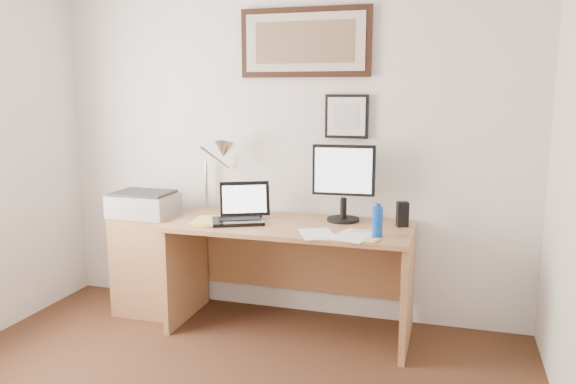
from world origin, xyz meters
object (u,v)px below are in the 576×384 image
at_px(book, 194,221).
at_px(lcd_monitor, 344,179).
at_px(printer, 144,204).
at_px(laptop, 240,213).
at_px(desk, 294,254).
at_px(side_cabinet, 154,263).
at_px(water_bottle, 377,222).

relative_size(book, lcd_monitor, 0.51).
height_order(lcd_monitor, printer, lcd_monitor).
relative_size(laptop, lcd_monitor, 0.81).
bearing_deg(laptop, desk, 17.91).
bearing_deg(desk, printer, -176.30).
bearing_deg(lcd_monitor, book, -162.21).
relative_size(side_cabinet, water_bottle, 3.98).
distance_m(desk, lcd_monitor, 0.62).
height_order(book, desk, book).
bearing_deg(printer, book, -17.31).
bearing_deg(book, water_bottle, -1.29).
distance_m(book, printer, 0.49).
bearing_deg(printer, side_cabinet, 43.55).
relative_size(desk, printer, 3.64).
bearing_deg(lcd_monitor, printer, -173.55).
relative_size(side_cabinet, book, 2.74).
distance_m(side_cabinet, water_bottle, 1.74).
bearing_deg(water_bottle, lcd_monitor, 129.52).
bearing_deg(water_bottle, desk, 157.57).
bearing_deg(desk, side_cabinet, -178.11).
bearing_deg(water_bottle, printer, 174.17).
distance_m(water_bottle, printer, 1.71).
relative_size(book, printer, 0.61).
height_order(laptop, lcd_monitor, lcd_monitor).
height_order(book, lcd_monitor, lcd_monitor).
relative_size(side_cabinet, lcd_monitor, 1.40).
xyz_separation_m(water_bottle, laptop, (-0.94, 0.13, -0.03)).
bearing_deg(lcd_monitor, desk, -164.28).
height_order(desk, laptop, laptop).
bearing_deg(printer, laptop, -3.04).
height_order(water_bottle, book, water_bottle).
distance_m(water_bottle, book, 1.24).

